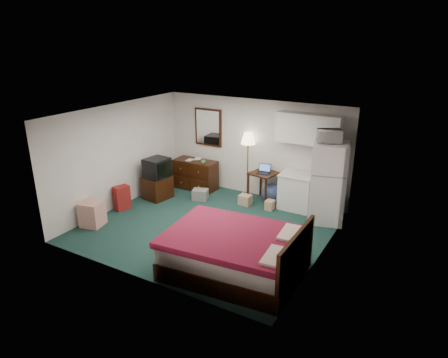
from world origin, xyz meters
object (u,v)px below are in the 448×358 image
Objects in this scene: fridge at (328,183)px; suitcase at (122,198)px; dresser at (196,174)px; kitchen_counter at (297,192)px; bed at (234,253)px; desk at (263,187)px; tv_stand at (157,187)px; floor_lamp at (248,165)px.

fridge is 3.07× the size of suitcase.
kitchen_counter is at bearing 1.69° from dresser.
bed is at bearing -47.12° from dresser.
suitcase is (-2.73, -2.16, -0.08)m from desk.
suitcase is (-0.28, -0.99, 0.01)m from tv_stand.
tv_stand is 1.07× the size of suitcase.
bed is at bearing 0.98° from suitcase.
suitcase reaches higher than tv_stand.
dresser is 1.98× the size of suitcase.
bed is 3.55× the size of tv_stand.
suitcase is at bearing -97.47° from tv_stand.
fridge is 3.02m from bed.
bed reaches higher than tv_stand.
kitchen_counter is at bearing -5.74° from floor_lamp.
tv_stand is at bearing 90.70° from suitcase.
dresser is 1.54× the size of desk.
kitchen_counter is 3.52m from tv_stand.
dresser reaches higher than suitcase.
fridge is 2.88× the size of tv_stand.
floor_lamp is 2.68× the size of tv_stand.
dresser is 1.17m from tv_stand.
desk is 0.90× the size of kitchen_counter.
dresser is 1.55m from floor_lamp.
dresser is 1.86× the size of tv_stand.
fridge is 0.81× the size of bed.
bed is (1.39, -3.30, -0.49)m from floor_lamp.
desk is at bearing -13.34° from floor_lamp.
dresser is 3.70m from fridge.
floor_lamp is (1.46, 0.22, 0.45)m from dresser.
bed is at bearing -22.55° from tv_stand.
kitchen_counter reaches higher than desk.
fridge is at bearing 69.04° from bed.
suitcase is (-3.61, 1.02, -0.06)m from bed.
floor_lamp is 0.93× the size of fridge.
kitchen_counter is at bearing 47.35° from suitcase.
dresser reaches higher than desk.
kitchen_counter reaches higher than bed.
dresser is at bearing -165.90° from desk.
bed is 3.88m from tv_stand.
bed is at bearing -90.80° from kitchen_counter.
desk is (1.97, 0.10, -0.02)m from dresser.
desk is 0.42× the size of fridge.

